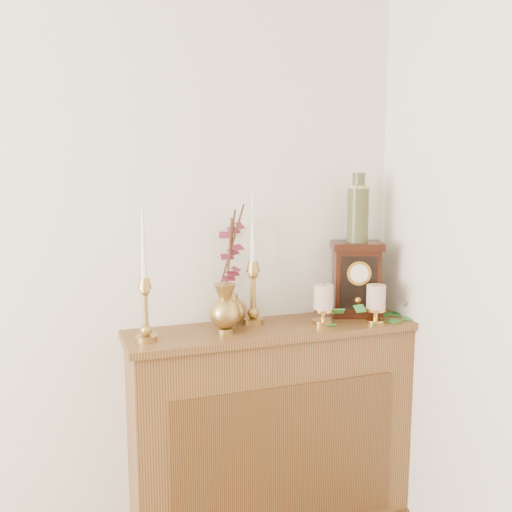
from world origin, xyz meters
name	(u,v)px	position (x,y,z in m)	size (l,w,h in m)	color
console_shelf	(273,436)	(1.40, 2.10, 0.44)	(1.24, 0.34, 0.93)	brown
candlestick_left	(145,299)	(0.87, 2.07, 1.10)	(0.08, 0.08, 0.51)	tan
candlestick_center	(253,282)	(1.33, 2.16, 1.11)	(0.09, 0.09, 0.55)	tan
bud_vase	(225,309)	(1.18, 2.06, 1.03)	(0.13, 0.13, 0.20)	tan
ginger_jar	(231,270)	(1.25, 2.20, 1.16)	(0.21, 0.22, 0.51)	tan
pillar_candle_left	(323,302)	(1.61, 2.06, 1.02)	(0.09, 0.09, 0.18)	gold
pillar_candle_right	(376,302)	(1.83, 2.00, 1.02)	(0.09, 0.09, 0.17)	gold
ivy_garland	(374,318)	(1.84, 2.02, 0.94)	(0.48, 0.22, 0.09)	#2C702B
mantel_clock	(356,280)	(1.81, 2.14, 1.09)	(0.26, 0.22, 0.33)	#35150A
ceramic_vase	(358,211)	(1.81, 2.14, 1.40)	(0.09, 0.09, 0.30)	#183123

